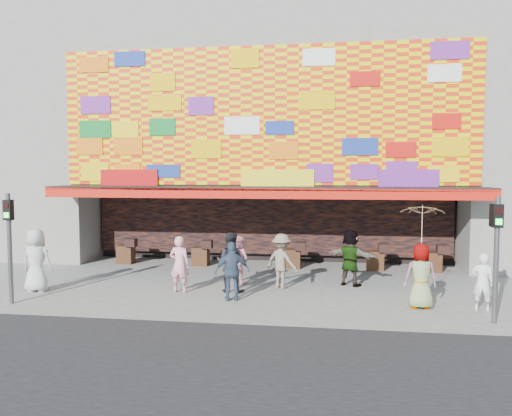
# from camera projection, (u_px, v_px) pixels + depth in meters

# --- Properties ---
(ground) EXTENTS (90.00, 90.00, 0.00)m
(ground) POSITION_uv_depth(u_px,v_px,m) (246.00, 298.00, 14.14)
(ground) COLOR slate
(ground) RESTS_ON ground
(road_strip) EXTENTS (30.00, 8.00, 0.02)m
(road_strip) POSITION_uv_depth(u_px,v_px,m) (177.00, 402.00, 7.72)
(road_strip) COLOR black
(road_strip) RESTS_ON ground
(shop_building) EXTENTS (15.20, 9.40, 10.00)m
(shop_building) POSITION_uv_depth(u_px,v_px,m) (276.00, 134.00, 21.83)
(shop_building) COLOR gray
(shop_building) RESTS_ON ground
(neighbor_left) EXTENTS (11.00, 8.00, 12.00)m
(neighbor_left) POSITION_uv_depth(u_px,v_px,m) (1.00, 120.00, 23.45)
(neighbor_left) COLOR gray
(neighbor_left) RESTS_ON ground
(signal_left) EXTENTS (0.22, 0.20, 3.00)m
(signal_left) POSITION_uv_depth(u_px,v_px,m) (9.00, 235.00, 13.41)
(signal_left) COLOR #59595B
(signal_left) RESTS_ON ground
(signal_right) EXTENTS (0.22, 0.20, 3.00)m
(signal_right) POSITION_uv_depth(u_px,v_px,m) (497.00, 245.00, 11.64)
(signal_right) COLOR #59595B
(signal_right) RESTS_ON ground
(ped_a) EXTENTS (0.93, 0.62, 1.88)m
(ped_a) POSITION_uv_depth(u_px,v_px,m) (37.00, 260.00, 14.82)
(ped_a) COLOR silver
(ped_a) RESTS_ON ground
(ped_b) EXTENTS (0.65, 0.45, 1.68)m
(ped_b) POSITION_uv_depth(u_px,v_px,m) (180.00, 264.00, 14.74)
(ped_b) COLOR pink
(ped_b) RESTS_ON ground
(ped_c) EXTENTS (0.92, 0.75, 1.78)m
(ped_c) POSITION_uv_depth(u_px,v_px,m) (230.00, 262.00, 14.81)
(ped_c) COLOR black
(ped_c) RESTS_ON ground
(ped_d) EXTENTS (1.25, 1.08, 1.68)m
(ped_d) POSITION_uv_depth(u_px,v_px,m) (282.00, 261.00, 15.24)
(ped_d) COLOR #786857
(ped_d) RESTS_ON ground
(ped_e) EXTENTS (1.04, 0.71, 1.64)m
(ped_e) POSITION_uv_depth(u_px,v_px,m) (232.00, 271.00, 13.80)
(ped_e) COLOR #384963
(ped_e) RESTS_ON ground
(ped_f) EXTENTS (1.71, 1.18, 1.77)m
(ped_f) POSITION_uv_depth(u_px,v_px,m) (350.00, 258.00, 15.60)
(ped_f) COLOR gray
(ped_f) RESTS_ON ground
(ped_g) EXTENTS (0.87, 0.60, 1.71)m
(ped_g) POSITION_uv_depth(u_px,v_px,m) (421.00, 276.00, 12.99)
(ped_g) COLOR gray
(ped_g) RESTS_ON ground
(ped_h) EXTENTS (0.61, 0.46, 1.50)m
(ped_h) POSITION_uv_depth(u_px,v_px,m) (482.00, 282.00, 12.77)
(ped_h) COLOR white
(ped_h) RESTS_ON ground
(ped_i) EXTENTS (0.94, 0.89, 1.53)m
(ped_i) POSITION_uv_depth(u_px,v_px,m) (238.00, 259.00, 16.00)
(ped_i) COLOR pink
(ped_i) RESTS_ON ground
(parasol) EXTENTS (1.23, 1.25, 1.98)m
(parasol) POSITION_uv_depth(u_px,v_px,m) (422.00, 224.00, 12.89)
(parasol) COLOR beige
(parasol) RESTS_ON ground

